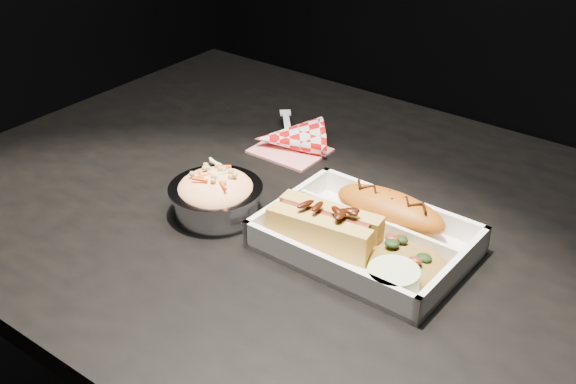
# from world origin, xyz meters

# --- Properties ---
(dining_table) EXTENTS (1.20, 0.80, 0.75)m
(dining_table) POSITION_xyz_m (0.00, 0.00, 0.66)
(dining_table) COLOR black
(dining_table) RESTS_ON ground
(food_tray) EXTENTS (0.25, 0.18, 0.04)m
(food_tray) POSITION_xyz_m (0.06, -0.04, 0.76)
(food_tray) COLOR white
(food_tray) RESTS_ON dining_table
(fried_pastry) EXTENTS (0.16, 0.06, 0.05)m
(fried_pastry) POSITION_xyz_m (0.06, 0.01, 0.78)
(fried_pastry) COLOR #A65410
(fried_pastry) RESTS_ON food_tray
(hotdog) EXTENTS (0.14, 0.08, 0.06)m
(hotdog) POSITION_xyz_m (0.02, -0.07, 0.78)
(hotdog) COLOR gold
(hotdog) RESTS_ON food_tray
(fried_rice_mound) EXTENTS (0.10, 0.09, 0.03)m
(fried_rice_mound) POSITION_xyz_m (0.13, -0.05, 0.77)
(fried_rice_mound) COLOR olive
(fried_rice_mound) RESTS_ON food_tray
(cupcake_liner) EXTENTS (0.06, 0.06, 0.03)m
(cupcake_liner) POSITION_xyz_m (0.14, -0.10, 0.77)
(cupcake_liner) COLOR beige
(cupcake_liner) RESTS_ON food_tray
(foil_coleslaw_cup) EXTENTS (0.13, 0.13, 0.07)m
(foil_coleslaw_cup) POSITION_xyz_m (-0.14, -0.09, 0.78)
(foil_coleslaw_cup) COLOR silver
(foil_coleslaw_cup) RESTS_ON dining_table
(napkin_fork) EXTENTS (0.15, 0.15, 0.10)m
(napkin_fork) POSITION_xyz_m (-0.18, 0.12, 0.77)
(napkin_fork) COLOR red
(napkin_fork) RESTS_ON dining_table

